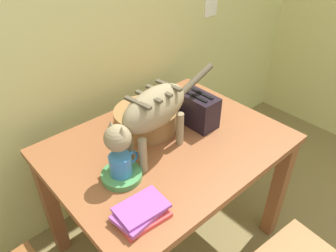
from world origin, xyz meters
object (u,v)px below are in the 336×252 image
object	(u,v)px
saucer_bowl	(122,175)
wicker_basket	(146,119)
toaster	(198,110)
dining_table	(168,158)
coffee_mug	(121,164)
magazine	(187,103)
cat	(152,113)
book_stack	(141,212)

from	to	relation	value
saucer_bowl	wicker_basket	distance (m)	0.38
wicker_basket	toaster	world-z (taller)	toaster
dining_table	wicker_basket	size ratio (longest dim) A/B	3.47
coffee_mug	saucer_bowl	bearing A→B (deg)	180.00
dining_table	magazine	size ratio (longest dim) A/B	4.13
toaster	dining_table	bearing A→B (deg)	-175.84
cat	coffee_mug	size ratio (longest dim) A/B	4.99
wicker_basket	saucer_bowl	bearing A→B (deg)	-144.36
cat	saucer_bowl	world-z (taller)	cat
coffee_mug	dining_table	bearing A→B (deg)	8.85
saucer_bowl	cat	bearing A→B (deg)	8.10
book_stack	wicker_basket	world-z (taller)	wicker_basket
cat	wicker_basket	world-z (taller)	cat
dining_table	coffee_mug	world-z (taller)	coffee_mug
dining_table	cat	bearing A→B (deg)	-170.08
dining_table	book_stack	xyz separation A→B (m)	(-0.37, -0.27, 0.12)
cat	saucer_bowl	xyz separation A→B (m)	(-0.20, -0.03, -0.22)
cat	book_stack	world-z (taller)	cat
saucer_bowl	toaster	bearing A→B (deg)	6.82
dining_table	coffee_mug	size ratio (longest dim) A/B	8.10
dining_table	cat	distance (m)	0.35
cat	magazine	world-z (taller)	cat
dining_table	book_stack	size ratio (longest dim) A/B	5.34
magazine	book_stack	world-z (taller)	book_stack
magazine	wicker_basket	bearing A→B (deg)	170.59
cat	saucer_bowl	bearing A→B (deg)	90.00
coffee_mug	toaster	size ratio (longest dim) A/B	0.69
dining_table	wicker_basket	distance (m)	0.23
saucer_bowl	coffee_mug	size ratio (longest dim) A/B	1.26
dining_table	wicker_basket	bearing A→B (deg)	88.67
saucer_bowl	magazine	size ratio (longest dim) A/B	0.64
book_stack	magazine	bearing A→B (deg)	33.59
wicker_basket	toaster	bearing A→B (deg)	-35.77
saucer_bowl	wicker_basket	bearing A→B (deg)	35.64
cat	coffee_mug	bearing A→B (deg)	90.14
cat	book_stack	bearing A→B (deg)	125.05
cat	book_stack	xyz separation A→B (m)	(-0.26, -0.25, -0.21)
saucer_bowl	toaster	distance (m)	0.54
dining_table	toaster	xyz separation A→B (m)	(0.22, 0.02, 0.18)
dining_table	wicker_basket	world-z (taller)	wicker_basket
book_stack	toaster	xyz separation A→B (m)	(0.60, 0.28, 0.06)
dining_table	toaster	size ratio (longest dim) A/B	5.60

